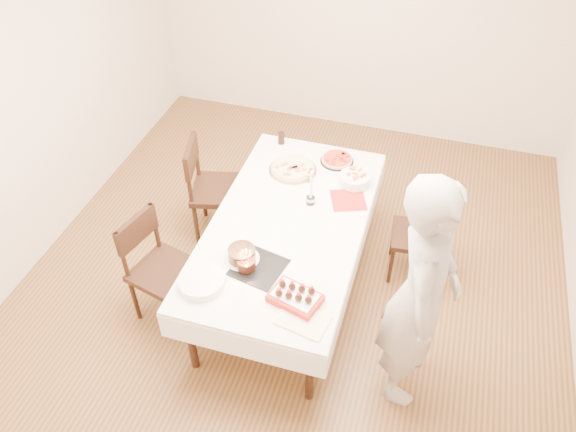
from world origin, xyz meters
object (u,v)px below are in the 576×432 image
(pasta_bowl, at_px, (355,179))
(cola_glass, at_px, (281,138))
(birthday_cake, at_px, (246,260))
(pizza_pepperoni, at_px, (337,159))
(taper_candle, at_px, (311,187))
(chair_left_savory, at_px, (219,190))
(strawberry_box, at_px, (295,297))
(dining_table, at_px, (288,256))
(chair_left_dessert, at_px, (165,272))
(pizza_white, at_px, (293,169))
(person, at_px, (421,296))
(layer_cake, at_px, (242,254))
(chair_right_savory, at_px, (416,236))

(pasta_bowl, distance_m, cola_glass, 0.83)
(pasta_bowl, bearing_deg, birthday_cake, -114.90)
(pizza_pepperoni, relative_size, cola_glass, 2.59)
(taper_candle, height_order, birthday_cake, taper_candle)
(chair_left_savory, relative_size, strawberry_box, 2.96)
(dining_table, height_order, cola_glass, cola_glass)
(chair_left_dessert, distance_m, pizza_pepperoni, 1.73)
(chair_left_savory, height_order, pasta_bowl, chair_left_savory)
(chair_left_savory, relative_size, chair_left_dessert, 1.04)
(chair_left_dessert, bearing_deg, pizza_white, -106.84)
(chair_left_savory, bearing_deg, pasta_bowl, 171.76)
(person, height_order, taper_candle, person)
(person, bearing_deg, taper_candle, 47.80)
(cola_glass, relative_size, layer_cake, 0.45)
(chair_left_dessert, xyz_separation_m, pizza_pepperoni, (1.01, 1.38, 0.30))
(taper_candle, distance_m, birthday_cake, 0.84)
(chair_right_savory, bearing_deg, pasta_bowl, 162.36)
(chair_right_savory, distance_m, chair_left_savory, 1.75)
(cola_glass, height_order, layer_cake, cola_glass)
(pizza_white, relative_size, birthday_cake, 2.90)
(person, xyz_separation_m, strawberry_box, (-0.78, -0.13, -0.14))
(taper_candle, relative_size, birthday_cake, 2.37)
(chair_left_savory, distance_m, pizza_pepperoni, 1.07)
(chair_right_savory, distance_m, layer_cake, 1.55)
(person, relative_size, birthday_cake, 13.26)
(pasta_bowl, relative_size, taper_candle, 0.75)
(taper_candle, height_order, cola_glass, taper_candle)
(cola_glass, distance_m, birthday_cake, 1.53)
(person, bearing_deg, layer_cake, 84.20)
(cola_glass, bearing_deg, chair_right_savory, -20.56)
(pasta_bowl, xyz_separation_m, taper_candle, (-0.28, -0.34, 0.12))
(person, relative_size, pizza_white, 4.57)
(chair_left_savory, relative_size, cola_glass, 8.86)
(pizza_white, xyz_separation_m, cola_glass, (-0.21, 0.36, 0.03))
(person, bearing_deg, birthday_cake, 87.39)
(birthday_cake, bearing_deg, taper_candle, 72.74)
(taper_candle, height_order, strawberry_box, taper_candle)
(chair_left_dessert, distance_m, person, 1.93)
(pizza_white, height_order, birthday_cake, birthday_cake)
(chair_right_savory, height_order, pizza_pepperoni, chair_right_savory)
(pizza_pepperoni, height_order, pasta_bowl, pasta_bowl)
(chair_left_dessert, height_order, pizza_pepperoni, chair_left_dessert)
(dining_table, relative_size, person, 1.15)
(dining_table, xyz_separation_m, strawberry_box, (0.27, -0.72, 0.42))
(chair_left_dessert, relative_size, pizza_pepperoni, 3.30)
(chair_left_dessert, relative_size, strawberry_box, 2.86)
(cola_glass, xyz_separation_m, strawberry_box, (0.62, -1.69, -0.01))
(pasta_bowl, bearing_deg, layer_cake, -118.87)
(pizza_pepperoni, distance_m, pasta_bowl, 0.33)
(taper_candle, bearing_deg, dining_table, -112.26)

